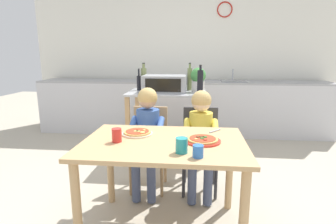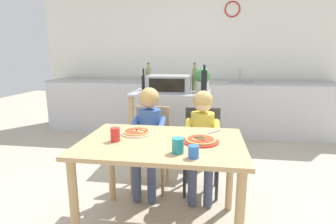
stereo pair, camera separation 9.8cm
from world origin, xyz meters
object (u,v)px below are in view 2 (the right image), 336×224
(potted_herb_plant, at_px, (203,79))
(dining_table, at_px, (162,155))
(child_in_blue_striped_shirt, at_px, (148,128))
(dining_chair_right, at_px, (202,143))
(drinking_cup_teal, at_px, (178,146))
(drinking_cup_red, at_px, (115,134))
(bottle_squat_spirits, at_px, (204,82))
(child_in_yellow_shirt, at_px, (202,131))
(bottle_brown_beer, at_px, (149,78))
(dining_chair_left, at_px, (151,141))
(toaster_oven, at_px, (169,84))
(bottle_slim_sauce, at_px, (194,79))
(kitchen_island_cart, at_px, (171,115))
(drinking_cup_blue, at_px, (194,152))
(serving_spoon, at_px, (215,131))
(pizza_plate_cream, at_px, (137,132))
(pizza_plate_red_rimmed, at_px, (201,140))

(potted_herb_plant, relative_size, dining_table, 0.25)
(child_in_blue_striped_shirt, bearing_deg, dining_chair_right, 14.52)
(drinking_cup_teal, xyz_separation_m, drinking_cup_red, (-0.47, 0.17, 0.00))
(bottle_squat_spirits, relative_size, child_in_yellow_shirt, 0.34)
(bottle_brown_beer, bearing_deg, child_in_yellow_shirt, -55.41)
(bottle_squat_spirits, bearing_deg, dining_chair_left, -131.41)
(toaster_oven, xyz_separation_m, bottle_slim_sauce, (0.30, 0.19, 0.05))
(kitchen_island_cart, relative_size, drinking_cup_blue, 12.47)
(drinking_cup_teal, relative_size, drinking_cup_blue, 1.27)
(bottle_squat_spirits, xyz_separation_m, serving_spoon, (0.11, -0.97, -0.30))
(kitchen_island_cart, xyz_separation_m, potted_herb_plant, (0.38, 0.04, 0.45))
(toaster_oven, distance_m, potted_herb_plant, 0.42)
(serving_spoon, bearing_deg, bottle_slim_sauce, 100.09)
(dining_chair_right, xyz_separation_m, drinking_cup_teal, (-0.14, -0.91, 0.29))
(bottle_squat_spirits, distance_m, serving_spoon, 1.02)
(potted_herb_plant, bearing_deg, pizza_plate_cream, -109.70)
(bottle_squat_spirits, height_order, serving_spoon, bottle_squat_spirits)
(pizza_plate_red_rimmed, bearing_deg, drinking_cup_blue, -96.73)
(kitchen_island_cart, distance_m, toaster_oven, 0.40)
(toaster_oven, relative_size, pizza_plate_red_rimmed, 2.02)
(dining_table, bearing_deg, bottle_squat_spirits, 77.54)
(dining_chair_right, relative_size, drinking_cup_red, 8.16)
(dining_table, height_order, dining_chair_right, dining_chair_right)
(dining_chair_right, height_order, child_in_blue_striped_shirt, child_in_blue_striped_shirt)
(bottle_slim_sauce, height_order, drinking_cup_red, bottle_slim_sauce)
(dining_chair_left, relative_size, dining_chair_right, 1.00)
(bottle_slim_sauce, distance_m, child_in_yellow_shirt, 1.14)
(drinking_cup_red, bearing_deg, toaster_oven, 83.22)
(toaster_oven, bearing_deg, bottle_squat_spirits, -23.71)
(drinking_cup_blue, bearing_deg, potted_herb_plant, 89.63)
(kitchen_island_cart, xyz_separation_m, child_in_blue_striped_shirt, (-0.10, -0.89, 0.07))
(drinking_cup_blue, bearing_deg, bottle_brown_beer, 109.96)
(kitchen_island_cart, height_order, child_in_blue_striped_shirt, child_in_blue_striped_shirt)
(bottle_slim_sauce, distance_m, pizza_plate_red_rimmed, 1.65)
(kitchen_island_cart, bearing_deg, bottle_squat_spirits, -25.94)
(dining_chair_right, bearing_deg, dining_table, -112.09)
(kitchen_island_cart, xyz_separation_m, serving_spoon, (0.51, -1.16, 0.14))
(bottle_slim_sauce, height_order, bottle_brown_beer, bottle_slim_sauce)
(kitchen_island_cart, xyz_separation_m, child_in_yellow_shirt, (0.41, -0.88, 0.06))
(toaster_oven, relative_size, dining_chair_left, 0.65)
(drinking_cup_red, bearing_deg, drinking_cup_teal, -19.63)
(bottle_slim_sauce, xyz_separation_m, serving_spoon, (0.24, -1.35, -0.30))
(bottle_brown_beer, height_order, drinking_cup_blue, bottle_brown_beer)
(drinking_cup_blue, bearing_deg, bottle_slim_sauce, 92.88)
(dining_chair_left, bearing_deg, bottle_brown_beer, 103.47)
(bottle_slim_sauce, distance_m, drinking_cup_red, 1.77)
(child_in_blue_striped_shirt, height_order, drinking_cup_red, child_in_blue_striped_shirt)
(child_in_yellow_shirt, bearing_deg, drinking_cup_red, -134.64)
(dining_chair_right, height_order, child_in_yellow_shirt, child_in_yellow_shirt)
(pizza_plate_red_rimmed, height_order, drinking_cup_red, drinking_cup_red)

